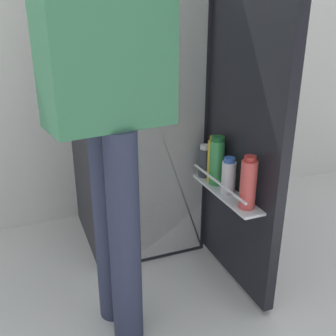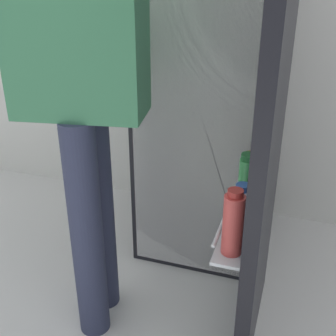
% 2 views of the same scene
% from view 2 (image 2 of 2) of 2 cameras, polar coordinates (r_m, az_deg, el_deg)
% --- Properties ---
extents(ground_plane, '(6.23, 6.23, 0.00)m').
position_cam_2_polar(ground_plane, '(1.95, 1.01, -17.79)').
color(ground_plane, silver).
extents(refrigerator, '(0.65, 1.24, 1.71)m').
position_cam_2_polar(refrigerator, '(1.99, 6.53, 11.21)').
color(refrigerator, black).
rests_on(refrigerator, ground_plane).
extents(person, '(0.65, 0.71, 1.77)m').
position_cam_2_polar(person, '(1.43, -11.42, 14.24)').
color(person, '#2D334C').
rests_on(person, ground_plane).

